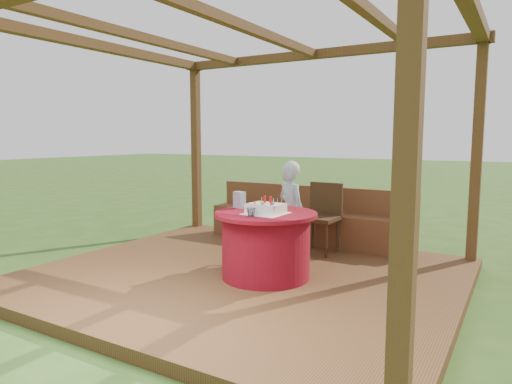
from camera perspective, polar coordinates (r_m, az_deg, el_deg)
ground at (r=5.23m, az=-1.42°, el=-11.24°), size 60.00×60.00×0.00m
deck at (r=5.21m, az=-1.42°, el=-10.61°), size 4.50×4.00×0.12m
pergola at (r=5.03m, az=-1.51°, el=15.82°), size 4.50×4.00×2.72m
bench at (r=6.61m, az=6.50°, el=-3.99°), size 3.00×0.42×0.80m
table at (r=4.92m, az=1.24°, el=-6.56°), size 1.09×1.09×0.71m
chair at (r=6.05m, az=8.23°, el=-2.65°), size 0.48×0.48×0.91m
elderly_woman at (r=5.69m, az=4.40°, el=-2.11°), size 0.50×0.43×1.22m
birthday_cake at (r=4.75m, az=1.24°, el=-2.08°), size 0.42×0.42×0.18m
gift_bag at (r=5.14m, az=-2.09°, el=-0.98°), size 0.15×0.12×0.18m
drinking_glass at (r=4.59m, az=-0.62°, el=-2.54°), size 0.12×0.12×0.09m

